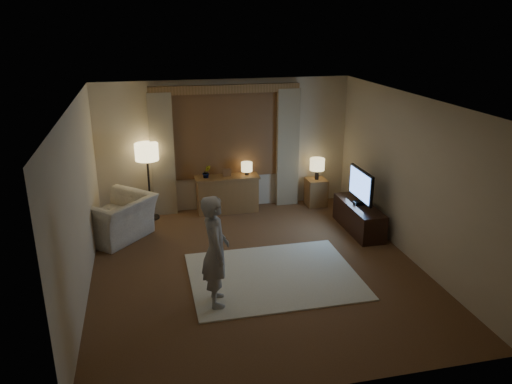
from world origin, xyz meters
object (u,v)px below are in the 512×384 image
object	(u,v)px
sideboard	(227,195)
side_table	(316,192)
person	(215,251)
armchair	(116,218)
tv_stand	(359,217)

from	to	relation	value
sideboard	side_table	xyz separation A→B (m)	(1.85, -0.05, -0.07)
person	armchair	bearing A→B (deg)	31.23
sideboard	person	bearing A→B (deg)	-102.28
sideboard	person	distance (m)	3.46
tv_stand	person	world-z (taller)	person
sideboard	side_table	size ratio (longest dim) A/B	2.14
side_table	person	world-z (taller)	person
sideboard	side_table	distance (m)	1.86
tv_stand	person	xyz separation A→B (m)	(-2.91, -1.89, 0.54)
side_table	tv_stand	size ratio (longest dim) A/B	0.40
armchair	person	distance (m)	2.90
sideboard	side_table	world-z (taller)	sideboard
armchair	side_table	bearing A→B (deg)	143.58
sideboard	tv_stand	distance (m)	2.63
sideboard	person	xyz separation A→B (m)	(-0.73, -3.35, 0.44)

